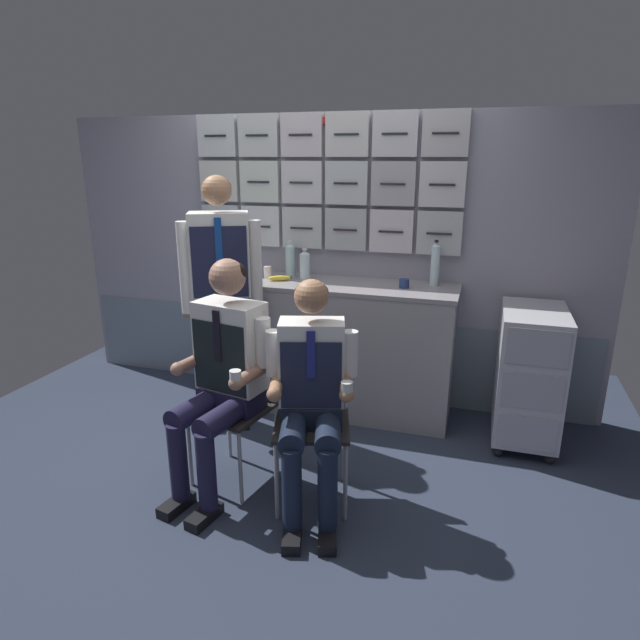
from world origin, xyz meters
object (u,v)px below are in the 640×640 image
at_px(folding_chair_left, 242,389).
at_px(sparkling_bottle_green, 435,264).
at_px(service_trolley, 529,372).
at_px(crew_member_center, 311,390).
at_px(folding_chair_center, 312,403).
at_px(crew_member_left, 223,366).
at_px(coffee_cup_white, 404,283).
at_px(crew_member_standing, 221,281).
at_px(snack_banana, 280,278).

bearing_deg(folding_chair_left, sparkling_bottle_green, 50.05).
xyz_separation_m(service_trolley, folding_chair_left, (-1.64, -0.91, 0.05)).
relative_size(service_trolley, crew_member_center, 0.72).
distance_m(folding_chair_center, crew_member_center, 0.22).
height_order(service_trolley, crew_member_left, crew_member_left).
bearing_deg(coffee_cup_white, crew_member_left, -124.58).
bearing_deg(service_trolley, crew_member_standing, -169.49).
relative_size(service_trolley, folding_chair_center, 1.05).
distance_m(service_trolley, crew_member_left, 2.00).
xyz_separation_m(crew_member_left, coffee_cup_white, (0.81, 1.17, 0.26)).
bearing_deg(crew_member_left, folding_chair_center, 12.17).
xyz_separation_m(folding_chair_center, crew_member_center, (0.05, -0.16, 0.15)).
xyz_separation_m(crew_member_standing, coffee_cup_white, (1.15, 0.48, -0.04)).
height_order(crew_member_standing, snack_banana, crew_member_standing).
bearing_deg(folding_chair_center, service_trolley, 39.07).
height_order(service_trolley, crew_member_standing, crew_member_standing).
height_order(folding_chair_center, crew_member_center, crew_member_center).
distance_m(crew_member_center, coffee_cup_white, 1.29).
bearing_deg(folding_chair_center, crew_member_left, -167.83).
relative_size(sparkling_bottle_green, coffee_cup_white, 4.57).
bearing_deg(folding_chair_left, crew_member_standing, 125.07).
height_order(sparkling_bottle_green, coffee_cup_white, sparkling_bottle_green).
height_order(crew_member_center, sparkling_bottle_green, sparkling_bottle_green).
height_order(crew_member_center, coffee_cup_white, crew_member_center).
bearing_deg(crew_member_standing, crew_member_center, -40.43).
xyz_separation_m(service_trolley, crew_member_left, (-1.67, -1.07, 0.26)).
height_order(crew_member_left, crew_member_standing, crew_member_standing).
height_order(crew_member_left, folding_chair_center, crew_member_left).
distance_m(folding_chair_left, crew_member_center, 0.56).
bearing_deg(crew_member_standing, sparkling_bottle_green, 24.66).
relative_size(folding_chair_center, crew_member_standing, 0.50).
relative_size(crew_member_standing, coffee_cup_white, 24.81).
xyz_separation_m(crew_member_left, snack_banana, (-0.10, 1.12, 0.25)).
xyz_separation_m(folding_chair_left, crew_member_standing, (-0.38, 0.54, 0.50)).
bearing_deg(crew_member_left, coffee_cup_white, 55.42).
bearing_deg(snack_banana, coffee_cup_white, 3.48).
relative_size(folding_chair_center, snack_banana, 5.04).
bearing_deg(coffee_cup_white, crew_member_center, -102.79).
distance_m(crew_member_left, sparkling_bottle_green, 1.69).
relative_size(crew_member_left, snack_banana, 7.71).
bearing_deg(folding_chair_left, crew_member_center, -22.71).
bearing_deg(crew_member_standing, service_trolley, 10.51).
relative_size(folding_chair_center, coffee_cup_white, 12.41).
bearing_deg(crew_member_left, service_trolley, 32.58).
distance_m(crew_member_standing, coffee_cup_white, 1.25).
bearing_deg(folding_chair_left, crew_member_left, -101.46).
relative_size(coffee_cup_white, snack_banana, 0.41).
xyz_separation_m(folding_chair_left, snack_banana, (-0.13, 0.96, 0.45)).
bearing_deg(crew_member_left, snack_banana, 94.89).
bearing_deg(folding_chair_center, crew_member_center, -73.87).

